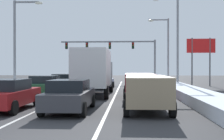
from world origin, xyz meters
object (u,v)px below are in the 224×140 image
object	(u,v)px
sedan_red_left_lane_nearest	(8,94)
suv_tan_right_lane_nearest	(147,90)
street_lamp_right_near	(174,34)
box_truck_center_lane_second	(94,70)
roadside_sign_right	(201,51)
street_lamp_right_mid	(165,45)
sedan_silver_right_lane_third	(137,82)
suv_maroon_right_lane_second	(139,83)
sedan_charcoal_center_lane_nearest	(70,95)
sedan_green_left_lane_second	(45,86)
sedan_black_left_lane_third	(64,82)
traffic_light_gantry	(119,49)
sedan_navy_center_lane_third	(104,81)
street_lamp_left_mid	(19,37)

from	to	relation	value
sedan_red_left_lane_nearest	suv_tan_right_lane_nearest	bearing A→B (deg)	0.19
street_lamp_right_near	box_truck_center_lane_second	bearing A→B (deg)	-131.29
suv_tan_right_lane_nearest	roadside_sign_right	size ratio (longest dim) A/B	0.89
street_lamp_right_mid	sedan_red_left_lane_nearest	bearing A→B (deg)	-114.93
sedan_silver_right_lane_third	street_lamp_right_mid	bearing A→B (deg)	68.38
sedan_silver_right_lane_third	roadside_sign_right	bearing A→B (deg)	39.86
suv_maroon_right_lane_second	roadside_sign_right	xyz separation A→B (m)	(7.49, 12.84, 3.00)
roadside_sign_right	box_truck_center_lane_second	bearing A→B (deg)	-132.89
suv_maroon_right_lane_second	sedan_charcoal_center_lane_nearest	distance (m)	7.49
sedan_green_left_lane_second	box_truck_center_lane_second	bearing A→B (deg)	12.54
sedan_silver_right_lane_third	street_lamp_right_mid	distance (m)	11.49
sedan_red_left_lane_nearest	sedan_black_left_lane_third	bearing A→B (deg)	90.57
sedan_silver_right_lane_third	sedan_charcoal_center_lane_nearest	distance (m)	13.68
sedan_silver_right_lane_third	traffic_light_gantry	distance (m)	15.89
suv_tan_right_lane_nearest	street_lamp_right_near	xyz separation A→B (m)	(3.86, 15.74, 4.50)
suv_tan_right_lane_nearest	box_truck_center_lane_second	xyz separation A→B (m)	(-3.43, 7.43, 0.88)
sedan_red_left_lane_nearest	sedan_black_left_lane_third	world-z (taller)	same
street_lamp_right_near	sedan_silver_right_lane_third	bearing A→B (deg)	-143.69
sedan_charcoal_center_lane_nearest	box_truck_center_lane_second	world-z (taller)	box_truck_center_lane_second
sedan_navy_center_lane_third	street_lamp_left_mid	world-z (taller)	street_lamp_left_mid
sedan_silver_right_lane_third	box_truck_center_lane_second	bearing A→B (deg)	-121.80
street_lamp_left_mid	sedan_silver_right_lane_third	bearing A→B (deg)	8.86
suv_maroon_right_lane_second	sedan_red_left_lane_nearest	xyz separation A→B (m)	(-6.63, -6.26, -0.25)
suv_tan_right_lane_nearest	sedan_green_left_lane_second	xyz separation A→B (m)	(-6.88, 6.67, -0.25)
sedan_red_left_lane_nearest	traffic_light_gantry	distance (m)	28.71
sedan_green_left_lane_second	roadside_sign_right	world-z (taller)	roadside_sign_right
sedan_silver_right_lane_third	sedan_green_left_lane_second	distance (m)	9.19
street_lamp_right_mid	box_truck_center_lane_second	bearing A→B (deg)	-115.42
sedan_navy_center_lane_third	suv_tan_right_lane_nearest	bearing A→B (deg)	-77.16
box_truck_center_lane_second	sedan_navy_center_lane_third	distance (m)	7.30
sedan_black_left_lane_third	street_lamp_left_mid	xyz separation A→B (m)	(-3.79, -1.17, 4.08)
sedan_green_left_lane_second	traffic_light_gantry	distance (m)	22.25
suv_maroon_right_lane_second	sedan_charcoal_center_lane_nearest	bearing A→B (deg)	-118.17
suv_tan_right_lane_nearest	suv_maroon_right_lane_second	xyz separation A→B (m)	(-0.11, 6.24, 0.00)
sedan_silver_right_lane_third	sedan_black_left_lane_third	bearing A→B (deg)	-176.02
suv_tan_right_lane_nearest	sedan_black_left_lane_third	bearing A→B (deg)	119.00
traffic_light_gantry	sedan_red_left_lane_nearest	bearing A→B (deg)	-99.08
suv_tan_right_lane_nearest	sedan_charcoal_center_lane_nearest	bearing A→B (deg)	-174.35
sedan_navy_center_lane_third	roadside_sign_right	size ratio (longest dim) A/B	0.82
sedan_navy_center_lane_third	sedan_red_left_lane_nearest	distance (m)	15.05
street_lamp_right_near	street_lamp_right_mid	world-z (taller)	street_lamp_right_near
sedan_green_left_lane_second	roadside_sign_right	bearing A→B (deg)	41.02
box_truck_center_lane_second	roadside_sign_right	xyz separation A→B (m)	(10.81, 11.64, 2.12)
sedan_red_left_lane_nearest	sedan_navy_center_lane_third	bearing A→B (deg)	76.95
sedan_silver_right_lane_third	box_truck_center_lane_second	size ratio (longest dim) A/B	0.62
sedan_silver_right_lane_third	traffic_light_gantry	bearing A→B (deg)	98.14
traffic_light_gantry	roadside_sign_right	bearing A→B (deg)	-42.93
suv_maroon_right_lane_second	street_lamp_right_near	bearing A→B (deg)	67.34
suv_tan_right_lane_nearest	traffic_light_gantry	distance (m)	28.39
suv_maroon_right_lane_second	sedan_red_left_lane_nearest	size ratio (longest dim) A/B	1.09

